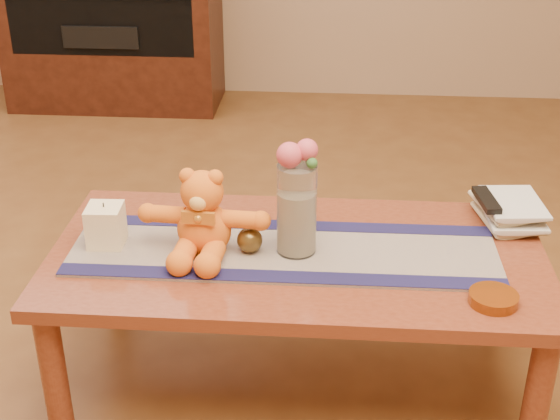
# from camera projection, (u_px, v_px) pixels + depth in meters

# --- Properties ---
(floor) EXTENTS (5.50, 5.50, 0.00)m
(floor) POSITION_uv_depth(u_px,v_px,m) (296.00, 377.00, 2.41)
(floor) COLOR brown
(floor) RESTS_ON ground
(coffee_table_top) EXTENTS (1.40, 0.70, 0.04)m
(coffee_table_top) POSITION_uv_depth(u_px,v_px,m) (298.00, 258.00, 2.22)
(coffee_table_top) COLOR #612717
(coffee_table_top) RESTS_ON floor
(table_leg_fl) EXTENTS (0.07, 0.07, 0.41)m
(table_leg_fl) POSITION_uv_depth(u_px,v_px,m) (54.00, 375.00, 2.10)
(table_leg_fl) COLOR #612717
(table_leg_fl) RESTS_ON floor
(table_leg_fr) EXTENTS (0.07, 0.07, 0.41)m
(table_leg_fr) POSITION_uv_depth(u_px,v_px,m) (537.00, 399.00, 2.02)
(table_leg_fr) COLOR #612717
(table_leg_fr) RESTS_ON floor
(table_leg_bl) EXTENTS (0.07, 0.07, 0.41)m
(table_leg_bl) POSITION_uv_depth(u_px,v_px,m) (111.00, 264.00, 2.62)
(table_leg_bl) COLOR #612717
(table_leg_bl) RESTS_ON floor
(table_leg_br) EXTENTS (0.07, 0.07, 0.41)m
(table_leg_br) POSITION_uv_depth(u_px,v_px,m) (498.00, 279.00, 2.53)
(table_leg_br) COLOR #612717
(table_leg_br) RESTS_ON floor
(persian_runner) EXTENTS (1.20, 0.36, 0.01)m
(persian_runner) POSITION_uv_depth(u_px,v_px,m) (284.00, 251.00, 2.20)
(persian_runner) COLOR #201B4E
(persian_runner) RESTS_ON coffee_table_top
(runner_border_near) EXTENTS (1.20, 0.07, 0.00)m
(runner_border_near) POSITION_uv_depth(u_px,v_px,m) (280.00, 277.00, 2.07)
(runner_border_near) COLOR #181642
(runner_border_near) RESTS_ON persian_runner
(runner_border_far) EXTENTS (1.20, 0.07, 0.00)m
(runner_border_far) POSITION_uv_depth(u_px,v_px,m) (287.00, 225.00, 2.33)
(runner_border_far) COLOR #181642
(runner_border_far) RESTS_ON persian_runner
(teddy_bear) EXTENTS (0.36, 0.31, 0.23)m
(teddy_bear) POSITION_uv_depth(u_px,v_px,m) (204.00, 212.00, 2.15)
(teddy_bear) COLOR orange
(teddy_bear) RESTS_ON persian_runner
(pillar_candle) EXTENTS (0.10, 0.10, 0.12)m
(pillar_candle) POSITION_uv_depth(u_px,v_px,m) (106.00, 225.00, 2.21)
(pillar_candle) COLOR #FFEBBB
(pillar_candle) RESTS_ON persian_runner
(candle_wick) EXTENTS (0.00, 0.00, 0.01)m
(candle_wick) POSITION_uv_depth(u_px,v_px,m) (103.00, 205.00, 2.18)
(candle_wick) COLOR black
(candle_wick) RESTS_ON pillar_candle
(glass_vase) EXTENTS (0.11, 0.11, 0.26)m
(glass_vase) POSITION_uv_depth(u_px,v_px,m) (297.00, 209.00, 2.14)
(glass_vase) COLOR silver
(glass_vase) RESTS_ON persian_runner
(potpourri_fill) EXTENTS (0.09, 0.09, 0.18)m
(potpourri_fill) POSITION_uv_depth(u_px,v_px,m) (297.00, 222.00, 2.16)
(potpourri_fill) COLOR beige
(potpourri_fill) RESTS_ON glass_vase
(rose_left) EXTENTS (0.07, 0.07, 0.07)m
(rose_left) POSITION_uv_depth(u_px,v_px,m) (290.00, 155.00, 2.05)
(rose_left) COLOR #CD4859
(rose_left) RESTS_ON glass_vase
(rose_right) EXTENTS (0.06, 0.06, 0.06)m
(rose_right) POSITION_uv_depth(u_px,v_px,m) (307.00, 150.00, 2.06)
(rose_right) COLOR #CD4859
(rose_right) RESTS_ON glass_vase
(blue_flower_back) EXTENTS (0.04, 0.04, 0.04)m
(blue_flower_back) POSITION_uv_depth(u_px,v_px,m) (302.00, 151.00, 2.10)
(blue_flower_back) COLOR #525FB2
(blue_flower_back) RESTS_ON glass_vase
(blue_flower_side) EXTENTS (0.04, 0.04, 0.04)m
(blue_flower_side) POSITION_uv_depth(u_px,v_px,m) (286.00, 156.00, 2.09)
(blue_flower_side) COLOR #525FB2
(blue_flower_side) RESTS_ON glass_vase
(leaf_sprig) EXTENTS (0.03, 0.03, 0.03)m
(leaf_sprig) POSITION_uv_depth(u_px,v_px,m) (312.00, 163.00, 2.05)
(leaf_sprig) COLOR #33662D
(leaf_sprig) RESTS_ON glass_vase
(bronze_ball) EXTENTS (0.09, 0.09, 0.07)m
(bronze_ball) POSITION_uv_depth(u_px,v_px,m) (250.00, 240.00, 2.18)
(bronze_ball) COLOR #533F1B
(bronze_ball) RESTS_ON persian_runner
(book_bottom) EXTENTS (0.21, 0.25, 0.02)m
(book_bottom) POSITION_uv_depth(u_px,v_px,m) (483.00, 220.00, 2.35)
(book_bottom) COLOR beige
(book_bottom) RESTS_ON coffee_table_top
(book_lower) EXTENTS (0.18, 0.23, 0.02)m
(book_lower) POSITION_uv_depth(u_px,v_px,m) (485.00, 215.00, 2.34)
(book_lower) COLOR beige
(book_lower) RESTS_ON book_bottom
(book_upper) EXTENTS (0.21, 0.26, 0.02)m
(book_upper) POSITION_uv_depth(u_px,v_px,m) (482.00, 209.00, 2.34)
(book_upper) COLOR beige
(book_upper) RESTS_ON book_lower
(book_top) EXTENTS (0.18, 0.24, 0.02)m
(book_top) POSITION_uv_depth(u_px,v_px,m) (486.00, 204.00, 2.32)
(book_top) COLOR beige
(book_top) RESTS_ON book_upper
(tv_remote) EXTENTS (0.07, 0.16, 0.02)m
(tv_remote) POSITION_uv_depth(u_px,v_px,m) (486.00, 200.00, 2.31)
(tv_remote) COLOR black
(tv_remote) RESTS_ON book_top
(amber_dish) EXTENTS (0.13, 0.13, 0.03)m
(amber_dish) POSITION_uv_depth(u_px,v_px,m) (493.00, 298.00, 1.97)
(amber_dish) COLOR #BF5914
(amber_dish) RESTS_ON coffee_table_top
(media_cabinet) EXTENTS (1.20, 0.50, 1.10)m
(media_cabinet) POSITION_uv_depth(u_px,v_px,m) (112.00, 10.00, 4.44)
(media_cabinet) COLOR black
(media_cabinet) RESTS_ON floor
(cabinet_cavity) EXTENTS (1.02, 0.03, 0.61)m
(cabinet_cavity) POSITION_uv_depth(u_px,v_px,m) (98.00, 0.00, 4.19)
(cabinet_cavity) COLOR black
(cabinet_cavity) RESTS_ON media_cabinet
(stereo_lower) EXTENTS (0.42, 0.28, 0.12)m
(stereo_lower) POSITION_uv_depth(u_px,v_px,m) (107.00, 32.00, 4.37)
(stereo_lower) COLOR black
(stereo_lower) RESTS_ON media_cabinet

